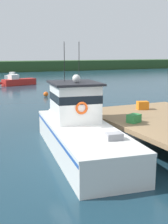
% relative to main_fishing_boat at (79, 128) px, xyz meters
% --- Properties ---
extents(ground_plane, '(200.00, 200.00, 0.00)m').
position_rel_main_fishing_boat_xyz_m(ground_plane, '(-0.28, -1.23, -1.01)').
color(ground_plane, '#193847').
extents(main_fishing_boat, '(3.61, 9.96, 4.80)m').
position_rel_main_fishing_boat_xyz_m(main_fishing_boat, '(0.00, 0.00, 0.00)').
color(main_fishing_boat, silver).
rests_on(main_fishing_boat, ground).
extents(crate_single_by_cleat, '(0.72, 0.64, 0.38)m').
position_rel_main_fishing_boat_xyz_m(crate_single_by_cleat, '(2.39, -0.78, 0.38)').
color(crate_single_by_cleat, '#2D8442').
rests_on(crate_single_by_cleat, dock).
extents(crate_stack_mid_dock, '(0.70, 0.59, 0.45)m').
position_rel_main_fishing_boat_xyz_m(crate_stack_mid_dock, '(4.62, 1.70, 0.42)').
color(crate_stack_mid_dock, orange).
rests_on(crate_stack_mid_dock, dock).
extents(moored_boat_outer_mooring, '(5.80, 2.71, 1.45)m').
position_rel_main_fishing_boat_xyz_m(moored_boat_outer_mooring, '(3.28, 28.74, -0.51)').
color(moored_boat_outer_mooring, red).
rests_on(moored_boat_outer_mooring, ground).
extents(moored_boat_off_the_point, '(2.96, 3.91, 1.05)m').
position_rel_main_fishing_boat_xyz_m(moored_boat_off_the_point, '(4.98, 40.64, -0.65)').
color(moored_boat_off_the_point, white).
rests_on(moored_boat_off_the_point, ground).
extents(mooring_buoy_channel_marker, '(0.49, 0.49, 0.49)m').
position_rel_main_fishing_boat_xyz_m(mooring_buoy_channel_marker, '(3.70, 16.75, -0.76)').
color(mooring_buoy_channel_marker, '#EA5B19').
rests_on(mooring_buoy_channel_marker, ground).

